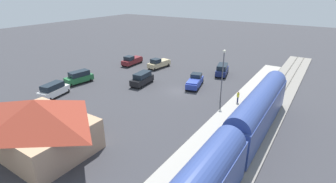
{
  "coord_description": "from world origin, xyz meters",
  "views": [
    {
      "loc": [
        -19.59,
        33.84,
        15.92
      ],
      "look_at": [
        0.28,
        3.25,
        1.0
      ],
      "focal_mm": 27.01,
      "sensor_mm": 36.0,
      "label": 1
    }
  ],
  "objects_px": {
    "station_building": "(39,124)",
    "suv_navy": "(222,70)",
    "pickup_blue": "(195,81)",
    "suv_white": "(54,90)",
    "pickup_tan": "(159,63)",
    "suv_green": "(79,77)",
    "pickup_maroon": "(132,60)",
    "pedestrian_on_platform": "(238,96)",
    "light_pole_near_platform": "(223,70)",
    "suv_black": "(142,78)"
  },
  "relations": [
    {
      "from": "pickup_blue",
      "to": "pickup_tan",
      "type": "relative_size",
      "value": 1.02
    },
    {
      "from": "light_pole_near_platform",
      "to": "station_building",
      "type": "bearing_deg",
      "value": 62.81
    },
    {
      "from": "pickup_blue",
      "to": "pickup_maroon",
      "type": "height_order",
      "value": "same"
    },
    {
      "from": "suv_green",
      "to": "light_pole_near_platform",
      "type": "height_order",
      "value": "light_pole_near_platform"
    },
    {
      "from": "pedestrian_on_platform",
      "to": "light_pole_near_platform",
      "type": "distance_m",
      "value": 4.49
    },
    {
      "from": "suv_black",
      "to": "light_pole_near_platform",
      "type": "distance_m",
      "value": 14.98
    },
    {
      "from": "pedestrian_on_platform",
      "to": "suv_green",
      "type": "distance_m",
      "value": 27.8
    },
    {
      "from": "pedestrian_on_platform",
      "to": "suv_navy",
      "type": "xyz_separation_m",
      "value": [
        7.04,
        -11.48,
        -0.13
      ]
    },
    {
      "from": "suv_white",
      "to": "pickup_maroon",
      "type": "distance_m",
      "value": 20.61
    },
    {
      "from": "pickup_tan",
      "to": "suv_white",
      "type": "relative_size",
      "value": 1.09
    },
    {
      "from": "suv_black",
      "to": "suv_green",
      "type": "distance_m",
      "value": 11.46
    },
    {
      "from": "pickup_blue",
      "to": "suv_navy",
      "type": "xyz_separation_m",
      "value": [
        -1.56,
        -8.55,
        0.12
      ]
    },
    {
      "from": "pickup_blue",
      "to": "light_pole_near_platform",
      "type": "height_order",
      "value": "light_pole_near_platform"
    },
    {
      "from": "pickup_tan",
      "to": "suv_green",
      "type": "relative_size",
      "value": 1.09
    },
    {
      "from": "pickup_tan",
      "to": "suv_green",
      "type": "distance_m",
      "value": 16.94
    },
    {
      "from": "pedestrian_on_platform",
      "to": "pickup_blue",
      "type": "xyz_separation_m",
      "value": [
        8.6,
        -2.93,
        -0.25
      ]
    },
    {
      "from": "pickup_tan",
      "to": "light_pole_near_platform",
      "type": "height_order",
      "value": "light_pole_near_platform"
    },
    {
      "from": "suv_white",
      "to": "suv_green",
      "type": "xyz_separation_m",
      "value": [
        1.71,
        -6.29,
        0.0
      ]
    },
    {
      "from": "pickup_tan",
      "to": "pickup_blue",
      "type": "bearing_deg",
      "value": 153.33
    },
    {
      "from": "pickup_blue",
      "to": "suv_white",
      "type": "height_order",
      "value": "suv_white"
    },
    {
      "from": "pickup_blue",
      "to": "light_pole_near_platform",
      "type": "distance_m",
      "value": 8.04
    },
    {
      "from": "pickup_blue",
      "to": "pickup_maroon",
      "type": "distance_m",
      "value": 18.76
    },
    {
      "from": "pickup_tan",
      "to": "suv_navy",
      "type": "relative_size",
      "value": 1.08
    },
    {
      "from": "pickup_maroon",
      "to": "suv_green",
      "type": "relative_size",
      "value": 1.06
    },
    {
      "from": "pickup_blue",
      "to": "suv_navy",
      "type": "distance_m",
      "value": 8.69
    },
    {
      "from": "suv_green",
      "to": "suv_white",
      "type": "bearing_deg",
      "value": 105.19
    },
    {
      "from": "light_pole_near_platform",
      "to": "pickup_blue",
      "type": "bearing_deg",
      "value": -29.1
    },
    {
      "from": "station_building",
      "to": "suv_green",
      "type": "height_order",
      "value": "station_building"
    },
    {
      "from": "station_building",
      "to": "pickup_blue",
      "type": "relative_size",
      "value": 2.01
    },
    {
      "from": "pickup_blue",
      "to": "suv_white",
      "type": "bearing_deg",
      "value": 43.8
    },
    {
      "from": "suv_navy",
      "to": "suv_green",
      "type": "xyz_separation_m",
      "value": [
        19.93,
        18.24,
        0.0
      ]
    },
    {
      "from": "station_building",
      "to": "pickup_blue",
      "type": "xyz_separation_m",
      "value": [
        -5.09,
        -25.21,
        -1.95
      ]
    },
    {
      "from": "pickup_blue",
      "to": "suv_green",
      "type": "xyz_separation_m",
      "value": [
        18.37,
        9.69,
        0.12
      ]
    },
    {
      "from": "pickup_maroon",
      "to": "station_building",
      "type": "bearing_deg",
      "value": 113.76
    },
    {
      "from": "suv_navy",
      "to": "pickup_tan",
      "type": "bearing_deg",
      "value": 11.13
    },
    {
      "from": "pickup_tan",
      "to": "suv_white",
      "type": "bearing_deg",
      "value": 77.46
    },
    {
      "from": "suv_black",
      "to": "pickup_maroon",
      "type": "relative_size",
      "value": 0.92
    },
    {
      "from": "pedestrian_on_platform",
      "to": "suv_black",
      "type": "xyz_separation_m",
      "value": [
        16.95,
        1.2,
        -0.13
      ]
    },
    {
      "from": "pickup_maroon",
      "to": "light_pole_near_platform",
      "type": "xyz_separation_m",
      "value": [
        -24.31,
        7.97,
        3.96
      ]
    },
    {
      "from": "pickup_blue",
      "to": "pickup_maroon",
      "type": "xyz_separation_m",
      "value": [
        18.2,
        -4.57,
        0.0
      ]
    },
    {
      "from": "pickup_blue",
      "to": "pickup_tan",
      "type": "height_order",
      "value": "same"
    },
    {
      "from": "suv_black",
      "to": "suv_navy",
      "type": "bearing_deg",
      "value": -128.01
    },
    {
      "from": "station_building",
      "to": "suv_navy",
      "type": "bearing_deg",
      "value": -101.14
    },
    {
      "from": "station_building",
      "to": "suv_green",
      "type": "relative_size",
      "value": 2.24
    },
    {
      "from": "suv_navy",
      "to": "suv_white",
      "type": "bearing_deg",
      "value": 53.39
    },
    {
      "from": "station_building",
      "to": "pickup_blue",
      "type": "distance_m",
      "value": 25.79
    },
    {
      "from": "pickup_tan",
      "to": "suv_green",
      "type": "height_order",
      "value": "suv_green"
    },
    {
      "from": "pickup_blue",
      "to": "suv_white",
      "type": "distance_m",
      "value": 23.09
    },
    {
      "from": "suv_white",
      "to": "station_building",
      "type": "bearing_deg",
      "value": 141.44
    },
    {
      "from": "pickup_blue",
      "to": "pickup_maroon",
      "type": "relative_size",
      "value": 1.04
    }
  ]
}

